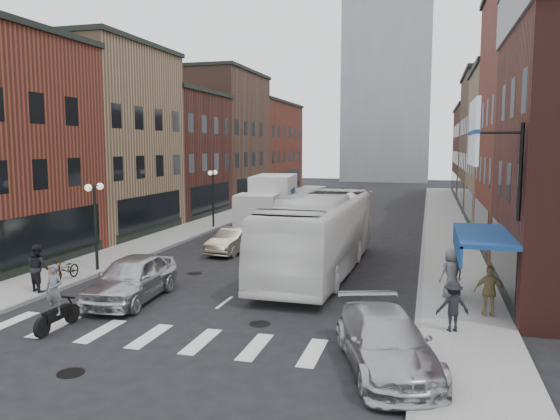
% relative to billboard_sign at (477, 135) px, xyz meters
% --- Properties ---
extents(ground, '(160.00, 160.00, 0.00)m').
position_rel_billboard_sign_xyz_m(ground, '(-8.59, -0.50, -6.13)').
color(ground, black).
rests_on(ground, ground).
extents(sidewalk_left, '(3.00, 74.00, 0.15)m').
position_rel_billboard_sign_xyz_m(sidewalk_left, '(-17.09, 21.50, -6.06)').
color(sidewalk_left, gray).
rests_on(sidewalk_left, ground).
extents(sidewalk_right, '(3.00, 74.00, 0.15)m').
position_rel_billboard_sign_xyz_m(sidewalk_right, '(-0.09, 21.50, -6.06)').
color(sidewalk_right, gray).
rests_on(sidewalk_right, ground).
extents(curb_left, '(0.20, 74.00, 0.16)m').
position_rel_billboard_sign_xyz_m(curb_left, '(-15.59, 21.50, -6.13)').
color(curb_left, gray).
rests_on(curb_left, ground).
extents(curb_right, '(0.20, 74.00, 0.16)m').
position_rel_billboard_sign_xyz_m(curb_right, '(-1.59, 21.50, -6.13)').
color(curb_right, gray).
rests_on(curb_right, ground).
extents(crosswalk_stripes, '(12.00, 2.20, 0.01)m').
position_rel_billboard_sign_xyz_m(crosswalk_stripes, '(-8.59, -3.50, -6.13)').
color(crosswalk_stripes, silver).
rests_on(crosswalk_stripes, ground).
extents(bldg_left_mid_a, '(10.30, 10.20, 12.30)m').
position_rel_billboard_sign_xyz_m(bldg_left_mid_a, '(-23.58, 13.50, 0.02)').
color(bldg_left_mid_a, '#8C6C4D').
rests_on(bldg_left_mid_a, ground).
extents(bldg_left_mid_b, '(10.30, 10.20, 10.30)m').
position_rel_billboard_sign_xyz_m(bldg_left_mid_b, '(-23.58, 23.50, -0.98)').
color(bldg_left_mid_b, '#401B17').
rests_on(bldg_left_mid_b, ground).
extents(bldg_left_far_a, '(10.30, 12.20, 13.30)m').
position_rel_billboard_sign_xyz_m(bldg_left_far_a, '(-23.58, 34.50, 0.52)').
color(bldg_left_far_a, brown).
rests_on(bldg_left_far_a, ground).
extents(bldg_left_far_b, '(10.30, 16.20, 11.30)m').
position_rel_billboard_sign_xyz_m(bldg_left_far_b, '(-23.58, 48.50, -0.48)').
color(bldg_left_far_b, brown).
rests_on(bldg_left_far_b, ground).
extents(bldg_right_mid_b, '(10.30, 10.20, 11.30)m').
position_rel_billboard_sign_xyz_m(bldg_right_mid_b, '(6.41, 23.50, -0.48)').
color(bldg_right_mid_b, '#8C6C4D').
rests_on(bldg_right_mid_b, ground).
extents(bldg_right_far_a, '(10.30, 12.20, 12.30)m').
position_rel_billboard_sign_xyz_m(bldg_right_far_a, '(6.41, 34.50, 0.02)').
color(bldg_right_far_a, brown).
rests_on(bldg_right_far_a, ground).
extents(bldg_right_far_b, '(10.30, 16.20, 10.30)m').
position_rel_billboard_sign_xyz_m(bldg_right_far_b, '(6.41, 48.50, -0.98)').
color(bldg_right_far_b, '#401B17').
rests_on(bldg_right_far_b, ground).
extents(awning_blue, '(1.80, 5.00, 0.78)m').
position_rel_billboard_sign_xyz_m(awning_blue, '(0.34, 2.00, -3.50)').
color(awning_blue, navy).
rests_on(awning_blue, ground).
extents(billboard_sign, '(1.52, 3.00, 3.70)m').
position_rel_billboard_sign_xyz_m(billboard_sign, '(0.00, 0.00, 0.00)').
color(billboard_sign, black).
rests_on(billboard_sign, ground).
extents(distant_tower, '(14.00, 14.00, 50.00)m').
position_rel_billboard_sign_xyz_m(distant_tower, '(-8.59, 77.50, 18.87)').
color(distant_tower, '#9399A0').
rests_on(distant_tower, ground).
extents(streetlamp_near, '(0.32, 1.22, 4.11)m').
position_rel_billboard_sign_xyz_m(streetlamp_near, '(-15.99, 3.50, -3.22)').
color(streetlamp_near, black).
rests_on(streetlamp_near, ground).
extents(streetlamp_far, '(0.32, 1.22, 4.11)m').
position_rel_billboard_sign_xyz_m(streetlamp_far, '(-15.99, 17.50, -3.22)').
color(streetlamp_far, black).
rests_on(streetlamp_far, ground).
extents(bike_rack, '(0.08, 0.68, 0.80)m').
position_rel_billboard_sign_xyz_m(bike_rack, '(-16.19, 0.80, -5.58)').
color(bike_rack, '#D8590C').
rests_on(bike_rack, sidewalk_left).
extents(box_truck, '(3.31, 8.90, 3.76)m').
position_rel_billboard_sign_xyz_m(box_truck, '(-11.89, 17.62, -4.27)').
color(box_truck, silver).
rests_on(box_truck, ground).
extents(motorcycle_rider, '(0.59, 2.08, 2.12)m').
position_rel_billboard_sign_xyz_m(motorcycle_rider, '(-12.58, -3.80, -5.14)').
color(motorcycle_rider, black).
rests_on(motorcycle_rider, ground).
extents(transit_bus, '(3.32, 12.99, 3.60)m').
position_rel_billboard_sign_xyz_m(transit_bus, '(-6.14, 6.30, -4.33)').
color(transit_bus, white).
rests_on(transit_bus, ground).
extents(sedan_left_near, '(2.40, 5.17, 1.71)m').
position_rel_billboard_sign_xyz_m(sedan_left_near, '(-12.05, -0.14, -5.28)').
color(sedan_left_near, silver).
rests_on(sedan_left_near, ground).
extents(sedan_left_far, '(1.92, 4.25, 1.35)m').
position_rel_billboard_sign_xyz_m(sedan_left_far, '(-11.58, 9.54, -5.46)').
color(sedan_left_far, '#A9A289').
rests_on(sedan_left_far, ground).
extents(curb_car, '(3.57, 5.51, 1.49)m').
position_rel_billboard_sign_xyz_m(curb_car, '(-2.32, -4.13, -5.39)').
color(curb_car, '#ACABB0').
rests_on(curb_car, ground).
extents(parked_bicycle, '(0.60, 1.71, 0.90)m').
position_rel_billboard_sign_xyz_m(parked_bicycle, '(-16.09, 1.40, -5.53)').
color(parked_bicycle, black).
rests_on(parked_bicycle, sidewalk_left).
extents(ped_left_solo, '(1.03, 0.82, 1.85)m').
position_rel_billboard_sign_xyz_m(ped_left_solo, '(-15.99, -0.39, -5.06)').
color(ped_left_solo, black).
rests_on(ped_left_solo, sidewalk_left).
extents(ped_right_a, '(1.10, 0.74, 1.56)m').
position_rel_billboard_sign_xyz_m(ped_right_a, '(-0.56, -0.97, -5.20)').
color(ped_right_a, black).
rests_on(ped_right_a, sidewalk_right).
extents(ped_right_b, '(1.03, 0.57, 1.70)m').
position_rel_billboard_sign_xyz_m(ped_right_b, '(0.69, 0.91, -5.13)').
color(ped_right_b, olive).
rests_on(ped_right_b, sidewalk_right).
extents(ped_right_c, '(1.10, 1.00, 1.89)m').
position_rel_billboard_sign_xyz_m(ped_right_c, '(-0.45, 2.87, -5.04)').
color(ped_right_c, '#5C5E63').
rests_on(ped_right_c, sidewalk_right).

